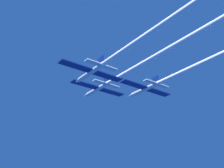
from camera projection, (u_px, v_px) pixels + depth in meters
jet_lead at (126, 73)px, 63.09m from camera, size 15.99×44.93×2.65m
jet_left_wing at (119, 53)px, 53.01m from camera, size 15.99×41.57×2.65m
jet_right_wing at (184, 71)px, 60.76m from camera, size 15.99×47.05×2.65m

